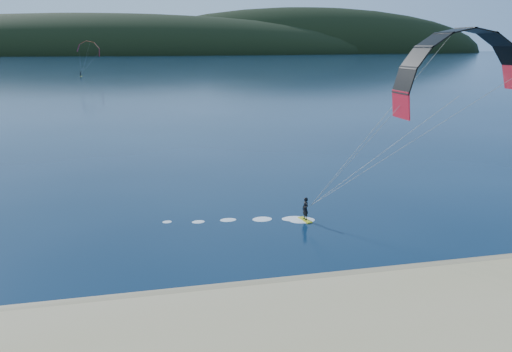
{
  "coord_description": "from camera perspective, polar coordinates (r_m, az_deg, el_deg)",
  "views": [
    {
      "loc": [
        -1.35,
        -18.76,
        12.95
      ],
      "look_at": [
        4.98,
        10.0,
        5.0
      ],
      "focal_mm": 34.23,
      "sensor_mm": 36.0,
      "label": 1
    }
  ],
  "objects": [
    {
      "name": "kitesurfer_near",
      "position": [
        33.24,
        21.89,
        8.2
      ],
      "size": [
        22.86,
        9.21,
        13.63
      ],
      "color": "yellow",
      "rests_on": "ground"
    },
    {
      "name": "kitesurfer_far",
      "position": [
        216.64,
        -18.98,
        13.51
      ],
      "size": [
        9.59,
        6.27,
        13.09
      ],
      "color": "yellow",
      "rests_on": "ground"
    },
    {
      "name": "wet_sand",
      "position": [
        26.64,
        -8.19,
        -14.03
      ],
      "size": [
        220.0,
        2.5,
        0.1
      ],
      "color": "#88764F",
      "rests_on": "ground"
    },
    {
      "name": "ground",
      "position": [
        22.84,
        -7.24,
        -19.57
      ],
      "size": [
        1800.0,
        1800.0,
        0.0
      ],
      "primitive_type": "plane",
      "color": "#061B32",
      "rests_on": "ground"
    },
    {
      "name": "headland",
      "position": [
        764.16,
        -12.63,
        13.78
      ],
      "size": [
        1200.0,
        310.0,
        140.0
      ],
      "color": "black",
      "rests_on": "ground"
    }
  ]
}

